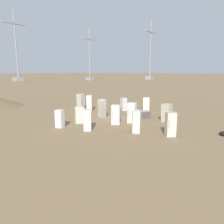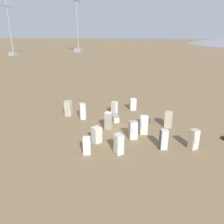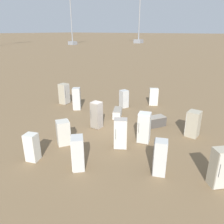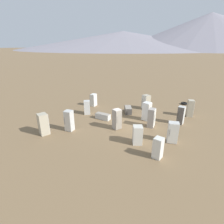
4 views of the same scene
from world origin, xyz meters
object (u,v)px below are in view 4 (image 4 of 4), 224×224
(discarded_fridge_13, at_px, (181,115))
(discarded_fridge_14, at_px, (69,121))
(discarded_fridge_9, at_px, (103,116))
(discarded_fridge_12, at_px, (190,108))
(discarded_fridge_10, at_px, (128,110))
(scrap_tire, at_px, (184,103))
(discarded_fridge_3, at_px, (137,135))
(discarded_fridge_11, at_px, (158,148))
(discarded_fridge_2, at_px, (147,111))
(discarded_fridge_0, at_px, (173,132))
(discarded_fridge_8, at_px, (117,119))
(discarded_fridge_5, at_px, (43,124))
(discarded_fridge_7, at_px, (152,118))
(discarded_fridge_4, at_px, (146,102))
(discarded_fridge_1, at_px, (87,107))
(discarded_fridge_6, at_px, (93,100))

(discarded_fridge_13, distance_m, discarded_fridge_14, 10.86)
(discarded_fridge_9, height_order, discarded_fridge_12, discarded_fridge_12)
(discarded_fridge_14, bearing_deg, discarded_fridge_10, -122.46)
(scrap_tire, bearing_deg, discarded_fridge_3, -70.92)
(scrap_tire, bearing_deg, discarded_fridge_14, -94.06)
(discarded_fridge_12, bearing_deg, discarded_fridge_10, -85.93)
(discarded_fridge_11, bearing_deg, discarded_fridge_2, 34.53)
(discarded_fridge_9, distance_m, scrap_tire, 11.71)
(discarded_fridge_0, xyz_separation_m, scrap_tire, (-5.49, 9.30, -0.75))
(discarded_fridge_10, bearing_deg, discarded_fridge_11, -81.94)
(discarded_fridge_8, distance_m, discarded_fridge_10, 4.36)
(discarded_fridge_0, relative_size, discarded_fridge_5, 0.91)
(discarded_fridge_7, bearing_deg, discarded_fridge_5, -55.06)
(discarded_fridge_5, relative_size, discarded_fridge_14, 0.99)
(discarded_fridge_4, height_order, discarded_fridge_7, discarded_fridge_7)
(discarded_fridge_0, relative_size, discarded_fridge_14, 0.90)
(discarded_fridge_10, relative_size, discarded_fridge_11, 1.04)
(discarded_fridge_14, bearing_deg, discarded_fridge_1, -84.67)
(scrap_tire, bearing_deg, discarded_fridge_1, -107.84)
(discarded_fridge_6, bearing_deg, discarded_fridge_13, -93.59)
(discarded_fridge_1, relative_size, discarded_fridge_6, 1.01)
(discarded_fridge_2, bearing_deg, discarded_fridge_11, 36.85)
(discarded_fridge_8, relative_size, scrap_tire, 2.33)
(discarded_fridge_6, xyz_separation_m, scrap_tire, (6.11, 10.39, -0.66))
(discarded_fridge_13, bearing_deg, discarded_fridge_11, 93.07)
(discarded_fridge_1, height_order, discarded_fridge_3, discarded_fridge_1)
(discarded_fridge_9, bearing_deg, discarded_fridge_2, 117.40)
(discarded_fridge_10, bearing_deg, discarded_fridge_8, -109.67)
(discarded_fridge_1, xyz_separation_m, discarded_fridge_14, (2.87, -3.17, 0.18))
(discarded_fridge_3, distance_m, discarded_fridge_11, 2.21)
(discarded_fridge_4, distance_m, discarded_fridge_5, 12.11)
(discarded_fridge_8, distance_m, discarded_fridge_12, 8.68)
(discarded_fridge_2, distance_m, discarded_fridge_12, 5.05)
(discarded_fridge_6, bearing_deg, discarded_fridge_10, -93.26)
(discarded_fridge_0, distance_m, discarded_fridge_2, 4.71)
(discarded_fridge_0, bearing_deg, discarded_fridge_9, -25.93)
(discarded_fridge_7, xyz_separation_m, discarded_fridge_13, (1.10, 2.94, -0.01))
(discarded_fridge_6, height_order, scrap_tire, discarded_fridge_6)
(discarded_fridge_7, height_order, discarded_fridge_11, discarded_fridge_7)
(discarded_fridge_11, bearing_deg, discarded_fridge_7, 31.58)
(discarded_fridge_5, bearing_deg, discarded_fridge_11, 30.78)
(discarded_fridge_12, bearing_deg, discarded_fridge_0, -20.93)
(discarded_fridge_13, bearing_deg, discarded_fridge_4, -22.76)
(discarded_fridge_4, height_order, discarded_fridge_9, discarded_fridge_4)
(discarded_fridge_6, xyz_separation_m, discarded_fridge_10, (4.46, 2.18, -0.42))
(discarded_fridge_14, bearing_deg, discarded_fridge_9, -118.00)
(discarded_fridge_1, distance_m, discarded_fridge_9, 2.43)
(discarded_fridge_6, relative_size, discarded_fridge_11, 1.02)
(discarded_fridge_1, xyz_separation_m, discarded_fridge_5, (2.30, -5.30, 0.17))
(discarded_fridge_2, distance_m, discarded_fridge_3, 5.00)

